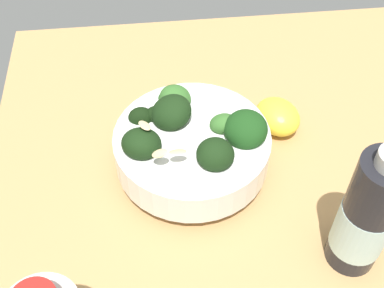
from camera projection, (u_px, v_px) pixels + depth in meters
The scene contains 4 objects.
ground_plane at pixel (239, 176), 59.57cm from camera, with size 58.97×58.97×4.97cm, color tan.
bowl_of_broccoli at pixel (191, 144), 54.50cm from camera, with size 18.20×17.25×8.88cm.
lemon_wedge at pixel (277, 116), 60.13cm from camera, with size 6.03×5.05×3.79cm, color yellow.
bottle_short at pixel (366, 218), 44.64cm from camera, with size 5.01×5.01×15.64cm.
Camera 1 is at (9.76, 35.92, 44.53)cm, focal length 46.01 mm.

